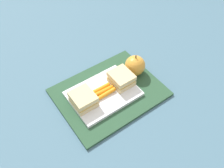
{
  "coord_description": "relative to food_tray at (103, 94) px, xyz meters",
  "views": [
    {
      "loc": [
        -0.3,
        -0.44,
        0.67
      ],
      "look_at": [
        0.01,
        0.0,
        0.04
      ],
      "focal_mm": 38.34,
      "sensor_mm": 36.0,
      "label": 1
    }
  ],
  "objects": [
    {
      "name": "ground_plane",
      "position": [
        0.03,
        0.0,
        -0.02
      ],
      "size": [
        2.4,
        2.4,
        0.0
      ],
      "primitive_type": "plane",
      "color": "#42667A"
    },
    {
      "name": "lunchbag_mat",
      "position": [
        0.03,
        0.0,
        -0.01
      ],
      "size": [
        0.36,
        0.28,
        0.01
      ],
      "primitive_type": "cube",
      "color": "#284C33",
      "rests_on": "ground_plane"
    },
    {
      "name": "food_tray",
      "position": [
        0.0,
        0.0,
        0.0
      ],
      "size": [
        0.23,
        0.17,
        0.01
      ],
      "primitive_type": "cube",
      "color": "white",
      "rests_on": "lunchbag_mat"
    },
    {
      "name": "sandwich_half_left",
      "position": [
        -0.08,
        0.0,
        0.03
      ],
      "size": [
        0.07,
        0.08,
        0.04
      ],
      "color": "#DBC189",
      "rests_on": "food_tray"
    },
    {
      "name": "sandwich_half_right",
      "position": [
        0.08,
        0.0,
        0.03
      ],
      "size": [
        0.07,
        0.08,
        0.04
      ],
      "color": "#DBC189",
      "rests_on": "food_tray"
    },
    {
      "name": "carrot_sticks_bundle",
      "position": [
        0.0,
        -0.0,
        0.01
      ],
      "size": [
        0.08,
        0.04,
        0.02
      ],
      "color": "orange",
      "rests_on": "food_tray"
    },
    {
      "name": "apple",
      "position": [
        0.16,
        0.02,
        0.03
      ],
      "size": [
        0.08,
        0.08,
        0.09
      ],
      "color": "gold",
      "rests_on": "lunchbag_mat"
    }
  ]
}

